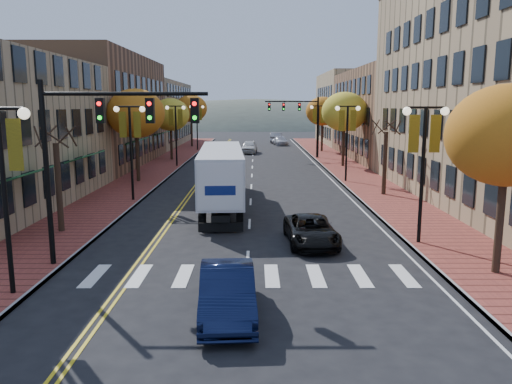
{
  "coord_description": "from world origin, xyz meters",
  "views": [
    {
      "loc": [
        0.31,
        -15.26,
        6.1
      ],
      "look_at": [
        0.34,
        7.07,
        2.2
      ],
      "focal_mm": 35.0,
      "sensor_mm": 36.0,
      "label": 1
    }
  ],
  "objects": [
    {
      "name": "car_far_white",
      "position": [
        -0.5,
        48.52,
        0.81
      ],
      "size": [
        2.27,
        4.91,
        1.63
      ],
      "primitive_type": "imported",
      "rotation": [
        0.0,
        0.0,
        -0.07
      ],
      "color": "silver",
      "rests_on": "ground"
    },
    {
      "name": "tree_right_d",
      "position": [
        9.0,
        50.0,
        5.29
      ],
      "size": [
        4.35,
        4.35,
        7.0
      ],
      "color": "#382619",
      "rests_on": "sidewalk_right"
    },
    {
      "name": "tree_left_b",
      "position": [
        -9.0,
        24.0,
        5.45
      ],
      "size": [
        4.48,
        4.48,
        7.21
      ],
      "color": "#382619",
      "rests_on": "sidewalk_left"
    },
    {
      "name": "lamp_right_c",
      "position": [
        7.5,
        42.0,
        4.29
      ],
      "size": [
        1.96,
        0.36,
        6.05
      ],
      "color": "black",
      "rests_on": "ground"
    },
    {
      "name": "tree_right_b",
      "position": [
        9.0,
        18.0,
        2.25
      ],
      "size": [
        0.28,
        0.28,
        4.2
      ],
      "color": "#382619",
      "rests_on": "sidewalk_right"
    },
    {
      "name": "lamp_left_a",
      "position": [
        -7.5,
        0.0,
        4.29
      ],
      "size": [
        1.96,
        0.36,
        6.05
      ],
      "color": "black",
      "rests_on": "ground"
    },
    {
      "name": "car_far_oncoming",
      "position": [
        3.73,
        67.05,
        0.82
      ],
      "size": [
        2.17,
        5.11,
        1.64
      ],
      "primitive_type": "imported",
      "rotation": [
        0.0,
        0.0,
        3.05
      ],
      "color": "#9C9CA3",
      "rests_on": "ground"
    },
    {
      "name": "tree_left_c",
      "position": [
        -9.0,
        40.0,
        5.05
      ],
      "size": [
        4.16,
        4.16,
        6.69
      ],
      "color": "#382619",
      "rests_on": "sidewalk_left"
    },
    {
      "name": "tree_right_a",
      "position": [
        9.0,
        2.0,
        5.05
      ],
      "size": [
        4.16,
        4.16,
        6.69
      ],
      "color": "#382619",
      "rests_on": "sidewalk_right"
    },
    {
      "name": "tree_left_a",
      "position": [
        -9.0,
        8.0,
        2.25
      ],
      "size": [
        0.28,
        0.28,
        4.2
      ],
      "color": "#382619",
      "rests_on": "sidewalk_left"
    },
    {
      "name": "lamp_left_c",
      "position": [
        -7.5,
        34.0,
        4.29
      ],
      "size": [
        1.96,
        0.36,
        6.05
      ],
      "color": "black",
      "rests_on": "ground"
    },
    {
      "name": "black_suv",
      "position": [
        2.77,
        6.18,
        0.63
      ],
      "size": [
        2.29,
        4.62,
        1.26
      ],
      "primitive_type": "imported",
      "rotation": [
        0.0,
        0.0,
        0.05
      ],
      "color": "black",
      "rests_on": "ground"
    },
    {
      "name": "building_left_far",
      "position": [
        -17.0,
        61.0,
        4.75
      ],
      "size": [
        12.0,
        26.0,
        9.5
      ],
      "primitive_type": "cube",
      "color": "#9E8966",
      "rests_on": "ground"
    },
    {
      "name": "building_left_mid",
      "position": [
        -17.0,
        36.0,
        5.5
      ],
      "size": [
        12.0,
        24.0,
        11.0
      ],
      "primitive_type": "cube",
      "color": "brown",
      "rests_on": "ground"
    },
    {
      "name": "sidewalk_left",
      "position": [
        -9.0,
        32.5,
        0.07
      ],
      "size": [
        4.0,
        85.0,
        0.15
      ],
      "primitive_type": "cube",
      "color": "brown",
      "rests_on": "ground"
    },
    {
      "name": "semi_truck",
      "position": [
        -1.75,
        14.74,
        2.11
      ],
      "size": [
        3.13,
        14.52,
        3.6
      ],
      "rotation": [
        0.0,
        0.0,
        0.06
      ],
      "color": "black",
      "rests_on": "ground"
    },
    {
      "name": "building_right_mid",
      "position": [
        18.5,
        42.0,
        5.0
      ],
      "size": [
        15.0,
        24.0,
        10.0
      ],
      "primitive_type": "cube",
      "color": "brown",
      "rests_on": "ground"
    },
    {
      "name": "traffic_mast_near",
      "position": [
        -5.48,
        3.0,
        4.92
      ],
      "size": [
        6.1,
        0.35,
        7.0
      ],
      "color": "black",
      "rests_on": "ground"
    },
    {
      "name": "tree_right_c",
      "position": [
        9.0,
        34.0,
        5.45
      ],
      "size": [
        4.48,
        4.48,
        7.21
      ],
      "color": "#382619",
      "rests_on": "sidewalk_right"
    },
    {
      "name": "lamp_left_d",
      "position": [
        -7.5,
        52.0,
        4.29
      ],
      "size": [
        1.96,
        0.36,
        6.05
      ],
      "color": "black",
      "rests_on": "ground"
    },
    {
      "name": "building_right_far",
      "position": [
        18.5,
        64.0,
        5.5
      ],
      "size": [
        15.0,
        20.0,
        11.0
      ],
      "primitive_type": "cube",
      "color": "#9E8966",
      "rests_on": "ground"
    },
    {
      "name": "ground",
      "position": [
        0.0,
        0.0,
        0.0
      ],
      "size": [
        200.0,
        200.0,
        0.0
      ],
      "primitive_type": "plane",
      "color": "black",
      "rests_on": "ground"
    },
    {
      "name": "tree_left_d",
      "position": [
        -9.0,
        58.0,
        5.6
      ],
      "size": [
        4.61,
        4.61,
        7.42
      ],
      "color": "#382619",
      "rests_on": "sidewalk_left"
    },
    {
      "name": "sidewalk_right",
      "position": [
        9.0,
        32.5,
        0.07
      ],
      "size": [
        4.0,
        85.0,
        0.15
      ],
      "primitive_type": "cube",
      "color": "brown",
      "rests_on": "ground"
    },
    {
      "name": "car_far_silver",
      "position": [
        4.15,
        61.6,
        0.68
      ],
      "size": [
        2.45,
        4.85,
        1.35
      ],
      "primitive_type": "imported",
      "rotation": [
        0.0,
        0.0,
        0.12
      ],
      "color": "#B1B0B8",
      "rests_on": "ground"
    },
    {
      "name": "lamp_right_a",
      "position": [
        7.5,
        6.0,
        4.29
      ],
      "size": [
        1.96,
        0.36,
        6.05
      ],
      "color": "black",
      "rests_on": "ground"
    },
    {
      "name": "navy_sedan",
      "position": [
        -0.51,
        -1.47,
        0.74
      ],
      "size": [
        1.84,
        4.57,
        1.47
      ],
      "primitive_type": "imported",
      "rotation": [
        0.0,
        0.0,
        0.06
      ],
      "color": "black",
      "rests_on": "ground"
    },
    {
      "name": "lamp_right_b",
      "position": [
        7.5,
        24.0,
        4.29
      ],
      "size": [
        1.96,
        0.36,
        6.05
      ],
      "color": "black",
      "rests_on": "ground"
    },
    {
      "name": "traffic_mast_far",
      "position": [
        5.48,
        42.0,
        4.92
      ],
      "size": [
        6.1,
        0.34,
        7.0
      ],
      "color": "black",
      "rests_on": "ground"
    },
    {
      "name": "lamp_left_b",
      "position": [
        -7.5,
        16.0,
        4.29
      ],
      "size": [
        1.96,
        0.36,
        6.05
      ],
      "color": "black",
      "rests_on": "ground"
    }
  ]
}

